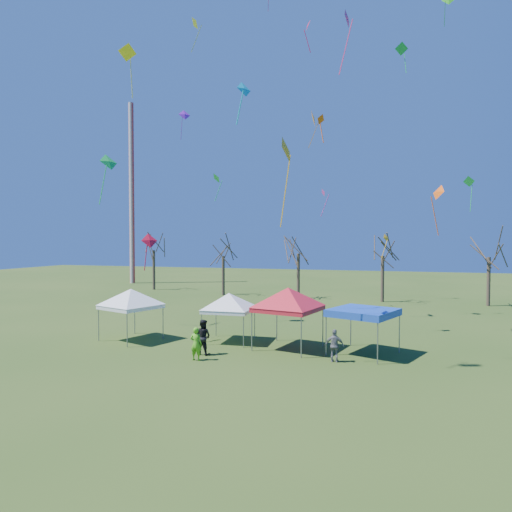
# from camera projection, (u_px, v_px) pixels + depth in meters

# --- Properties ---
(ground) EXTENTS (140.00, 140.00, 0.00)m
(ground) POSITION_uv_depth(u_px,v_px,m) (246.00, 358.00, 23.15)
(ground) COLOR #2D4716
(ground) RESTS_ON ground
(radio_mast) EXTENTS (0.70, 0.70, 25.00)m
(radio_mast) POSITION_uv_depth(u_px,v_px,m) (132.00, 194.00, 63.40)
(radio_mast) COLOR silver
(radio_mast) RESTS_ON ground
(tree_0) EXTENTS (3.83, 3.83, 8.44)m
(tree_0) POSITION_uv_depth(u_px,v_px,m) (154.00, 236.00, 55.19)
(tree_0) COLOR #3D2D21
(tree_0) RESTS_ON ground
(tree_1) EXTENTS (3.42, 3.42, 7.54)m
(tree_1) POSITION_uv_depth(u_px,v_px,m) (223.00, 242.00, 49.66)
(tree_1) COLOR #3D2D21
(tree_1) RESTS_ON ground
(tree_2) EXTENTS (3.71, 3.71, 8.18)m
(tree_2) POSITION_uv_depth(u_px,v_px,m) (298.00, 237.00, 46.92)
(tree_2) COLOR #3D2D21
(tree_2) RESTS_ON ground
(tree_3) EXTENTS (3.59, 3.59, 7.91)m
(tree_3) POSITION_uv_depth(u_px,v_px,m) (383.00, 239.00, 44.15)
(tree_3) COLOR #3D2D21
(tree_3) RESTS_ON ground
(tree_4) EXTENTS (3.58, 3.58, 7.89)m
(tree_4) POSITION_uv_depth(u_px,v_px,m) (489.00, 240.00, 41.38)
(tree_4) COLOR #3D2D21
(tree_4) RESTS_ON ground
(tent_white_west) EXTENTS (3.81, 3.81, 3.56)m
(tent_white_west) POSITION_uv_depth(u_px,v_px,m) (131.00, 292.00, 27.34)
(tent_white_west) COLOR gray
(tent_white_west) RESTS_ON ground
(tent_white_mid) EXTENTS (3.77, 3.77, 3.33)m
(tent_white_mid) POSITION_uv_depth(u_px,v_px,m) (229.00, 296.00, 26.89)
(tent_white_mid) COLOR gray
(tent_white_mid) RESTS_ON ground
(tent_red) EXTENTS (4.33, 4.33, 3.92)m
(tent_red) POSITION_uv_depth(u_px,v_px,m) (288.00, 292.00, 25.14)
(tent_red) COLOR gray
(tent_red) RESTS_ON ground
(tent_blue) EXTENTS (3.93, 3.93, 2.39)m
(tent_blue) POSITION_uv_depth(u_px,v_px,m) (363.00, 313.00, 23.95)
(tent_blue) COLOR gray
(tent_blue) RESTS_ON ground
(person_grey) EXTENTS (0.96, 0.42, 1.62)m
(person_grey) POSITION_uv_depth(u_px,v_px,m) (335.00, 346.00, 22.45)
(person_grey) COLOR slate
(person_grey) RESTS_ON ground
(person_green) EXTENTS (0.61, 0.41, 1.66)m
(person_green) POSITION_uv_depth(u_px,v_px,m) (196.00, 344.00, 22.77)
(person_green) COLOR #56BB1E
(person_green) RESTS_ON ground
(person_dark) EXTENTS (1.01, 0.85, 1.85)m
(person_dark) POSITION_uv_depth(u_px,v_px,m) (203.00, 337.00, 23.92)
(person_dark) COLOR black
(person_dark) RESTS_ON ground
(kite_12) EXTENTS (1.03, 0.80, 2.96)m
(kite_12) POSITION_uv_depth(u_px,v_px,m) (469.00, 182.00, 37.38)
(kite_12) COLOR green
(kite_12) RESTS_ON ground
(kite_2) EXTENTS (1.46, 1.41, 3.29)m
(kite_2) POSITION_uv_depth(u_px,v_px,m) (184.00, 115.00, 49.41)
(kite_2) COLOR purple
(kite_2) RESTS_ON ground
(kite_1) EXTENTS (1.06, 1.11, 2.22)m
(kite_1) POSITION_uv_depth(u_px,v_px,m) (149.00, 241.00, 26.50)
(kite_1) COLOR red
(kite_1) RESTS_ON ground
(kite_18) EXTENTS (0.63, 0.78, 1.81)m
(kite_18) POSITION_uv_depth(u_px,v_px,m) (321.00, 120.00, 28.61)
(kite_18) COLOR #DB560B
(kite_18) RESTS_ON ground
(kite_22) EXTENTS (0.85, 0.93, 2.53)m
(kite_22) POSITION_uv_depth(u_px,v_px,m) (324.00, 194.00, 40.48)
(kite_22) COLOR #EC34B3
(kite_22) RESTS_ON ground
(kite_19) EXTENTS (0.81, 0.94, 2.37)m
(kite_19) POSITION_uv_depth(u_px,v_px,m) (386.00, 238.00, 42.30)
(kite_19) COLOR yellow
(kite_19) RESTS_ON ground
(kite_13) EXTENTS (1.26, 1.24, 2.73)m
(kite_13) POSITION_uv_depth(u_px,v_px,m) (217.00, 178.00, 42.77)
(kite_13) COLOR green
(kite_13) RESTS_ON ground
(kite_11) EXTENTS (0.79, 1.39, 2.97)m
(kite_11) POSITION_uv_depth(u_px,v_px,m) (314.00, 119.00, 34.48)
(kite_11) COLOR orange
(kite_11) RESTS_ON ground
(kite_5) EXTENTS (0.58, 1.37, 4.39)m
(kite_5) POSITION_uv_depth(u_px,v_px,m) (287.00, 150.00, 21.78)
(kite_5) COLOR #FFAE0D
(kite_5) RESTS_ON ground
(kite_14) EXTENTS (1.28, 1.58, 3.56)m
(kite_14) POSITION_uv_depth(u_px,v_px,m) (109.00, 162.00, 31.24)
(kite_14) COLOR green
(kite_14) RESTS_ON ground
(kite_7) EXTENTS (1.15, 1.20, 3.02)m
(kite_7) POSITION_uv_depth(u_px,v_px,m) (195.00, 24.00, 36.53)
(kite_7) COLOR yellow
(kite_7) RESTS_ON ground
(kite_17) EXTENTS (1.02, 1.17, 3.29)m
(kite_17) POSITION_uv_depth(u_px,v_px,m) (438.00, 193.00, 29.19)
(kite_17) COLOR #FF580D
(kite_17) RESTS_ON ground
(kite_6) EXTENTS (1.21, 0.65, 2.80)m
(kite_6) POSITION_uv_depth(u_px,v_px,m) (449.00, 0.00, 40.59)
(kite_6) COLOR green
(kite_6) RESTS_ON ground
(kite_0) EXTENTS (0.66, 0.95, 3.17)m
(kite_0) POSITION_uv_depth(u_px,v_px,m) (348.00, 20.00, 21.55)
(kite_0) COLOR #F5367C
(kite_0) RESTS_ON ground
(kite_24) EXTENTS (0.69, 0.99, 2.39)m
(kite_24) POSITION_uv_depth(u_px,v_px,m) (308.00, 26.00, 34.42)
(kite_24) COLOR #EE163D
(kite_24) RESTS_ON ground
(kite_8) EXTENTS (1.52, 1.52, 3.74)m
(kite_8) POSITION_uv_depth(u_px,v_px,m) (127.00, 53.00, 31.68)
(kite_8) COLOR yellow
(kite_8) RESTS_ON ground
(kite_27) EXTENTS (0.86, 0.99, 2.24)m
(kite_27) POSITION_uv_depth(u_px,v_px,m) (244.00, 90.00, 23.06)
(kite_27) COLOR #0DA6CF
(kite_27) RESTS_ON ground
(kite_3) EXTENTS (1.26, 0.84, 2.86)m
(kite_3) POSITION_uv_depth(u_px,v_px,m) (401.00, 49.00, 40.64)
(kite_3) COLOR green
(kite_3) RESTS_ON ground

